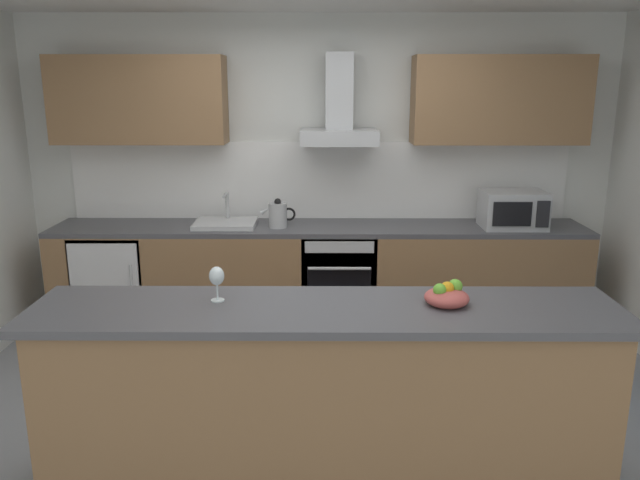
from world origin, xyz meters
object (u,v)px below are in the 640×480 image
object	(u,v)px
kettle	(278,215)
wine_glass	(217,277)
oven	(338,278)
range_hood	(339,116)
fruit_bowl	(447,296)
refrigerator	(117,281)
microwave	(513,209)
sink	(226,223)

from	to	relation	value
kettle	wine_glass	distance (m)	2.02
wine_glass	kettle	bearing A→B (deg)	85.44
oven	range_hood	world-z (taller)	range_hood
range_hood	fruit_bowl	distance (m)	2.39
refrigerator	wine_glass	xyz separation A→B (m)	(1.21, -2.04, 0.68)
oven	kettle	world-z (taller)	kettle
refrigerator	wine_glass	bearing A→B (deg)	-59.33
range_hood	wine_glass	world-z (taller)	range_hood
microwave	kettle	distance (m)	1.91
refrigerator	fruit_bowl	distance (m)	3.19
sink	kettle	xyz separation A→B (m)	(0.44, -0.04, 0.08)
range_hood	sink	bearing A→B (deg)	-172.74
microwave	sink	distance (m)	2.34
range_hood	oven	bearing A→B (deg)	-90.00
refrigerator	range_hood	size ratio (longest dim) A/B	1.18
oven	wine_glass	world-z (taller)	wine_glass
kettle	fruit_bowl	bearing A→B (deg)	-64.57
refrigerator	range_hood	world-z (taller)	range_hood
wine_glass	fruit_bowl	distance (m)	1.14
kettle	fruit_bowl	size ratio (longest dim) A/B	1.31
wine_glass	fruit_bowl	size ratio (longest dim) A/B	0.81
oven	sink	world-z (taller)	sink
microwave	fruit_bowl	size ratio (longest dim) A/B	2.27
oven	range_hood	distance (m)	1.33
refrigerator	fruit_bowl	world-z (taller)	fruit_bowl
sink	refrigerator	bearing A→B (deg)	-179.16
wine_glass	sink	bearing A→B (deg)	97.67
oven	refrigerator	bearing A→B (deg)	-179.92
refrigerator	kettle	distance (m)	1.49
kettle	range_hood	bearing A→B (deg)	18.27
wine_glass	microwave	bearing A→B (deg)	44.27
oven	refrigerator	xyz separation A→B (m)	(-1.86, -0.00, -0.03)
sink	range_hood	distance (m)	1.27
kettle	wine_glass	bearing A→B (deg)	-94.56
microwave	fruit_bowl	bearing A→B (deg)	-114.30
microwave	range_hood	bearing A→B (deg)	173.63
oven	kettle	distance (m)	0.74
fruit_bowl	oven	bearing A→B (deg)	102.99
microwave	sink	size ratio (longest dim) A/B	1.00
kettle	wine_glass	xyz separation A→B (m)	(-0.16, -2.01, 0.10)
refrigerator	wine_glass	world-z (taller)	wine_glass
range_hood	fruit_bowl	world-z (taller)	range_hood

